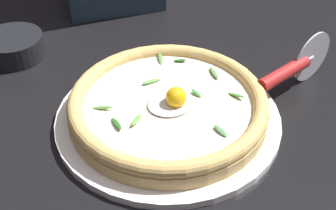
{
  "coord_description": "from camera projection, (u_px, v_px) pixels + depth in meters",
  "views": [
    {
      "loc": [
        0.29,
        0.45,
        0.47
      ],
      "look_at": [
        0.02,
        -0.01,
        0.03
      ],
      "focal_mm": 48.85,
      "sensor_mm": 36.0,
      "label": 1
    }
  ],
  "objects": [
    {
      "name": "ground_plane",
      "position": [
        180.0,
        127.0,
        0.72
      ],
      "size": [
        2.4,
        2.4,
        0.03
      ],
      "primitive_type": "cube",
      "color": "black",
      "rests_on": "ground"
    },
    {
      "name": "pizza_plate",
      "position": [
        168.0,
        118.0,
        0.7
      ],
      "size": [
        0.34,
        0.34,
        0.01
      ],
      "primitive_type": "cylinder",
      "color": "white",
      "rests_on": "ground"
    },
    {
      "name": "pizza",
      "position": [
        168.0,
        105.0,
        0.69
      ],
      "size": [
        0.3,
        0.3,
        0.06
      ],
      "color": "tan",
      "rests_on": "pizza_plate"
    },
    {
      "name": "side_bowl",
      "position": [
        14.0,
        46.0,
        0.84
      ],
      "size": [
        0.11,
        0.11,
        0.04
      ],
      "primitive_type": "cylinder",
      "color": "black",
      "rests_on": "ground"
    },
    {
      "name": "pizza_cutter",
      "position": [
        293.0,
        68.0,
        0.74
      ],
      "size": [
        0.17,
        0.04,
        0.09
      ],
      "color": "silver",
      "rests_on": "ground"
    }
  ]
}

